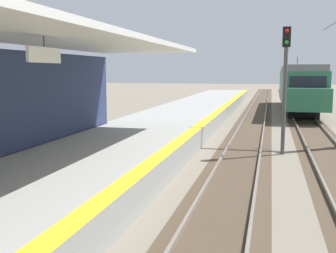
# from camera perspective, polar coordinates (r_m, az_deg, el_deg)

# --- Properties ---
(station_platform) EXTENTS (5.00, 80.00, 0.91)m
(station_platform) POSITION_cam_1_polar(r_m,az_deg,el_deg) (16.51, -5.57, -2.82)
(station_platform) COLOR #999993
(station_platform) RESTS_ON ground
(track_pair_nearest_platform) EXTENTS (2.34, 120.00, 0.16)m
(track_pair_nearest_platform) POSITION_cam_1_polar(r_m,az_deg,el_deg) (19.62, 10.68, -2.43)
(track_pair_nearest_platform) COLOR #4C3D2D
(track_pair_nearest_platform) RESTS_ON ground
(track_pair_middle) EXTENTS (2.34, 120.00, 0.16)m
(track_pair_middle) POSITION_cam_1_polar(r_m,az_deg,el_deg) (19.73, 20.60, -2.73)
(track_pair_middle) COLOR #4C3D2D
(track_pair_middle) RESTS_ON ground
(approaching_train) EXTENTS (2.93, 19.60, 4.76)m
(approaching_train) POSITION_cam_1_polar(r_m,az_deg,el_deg) (37.46, 17.64, 5.40)
(approaching_train) COLOR #286647
(approaching_train) RESTS_ON ground
(rail_signal_post) EXTENTS (0.32, 0.34, 5.20)m
(rail_signal_post) POSITION_cam_1_polar(r_m,az_deg,el_deg) (17.57, 15.85, 6.56)
(rail_signal_post) COLOR #4C4C4C
(rail_signal_post) RESTS_ON ground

